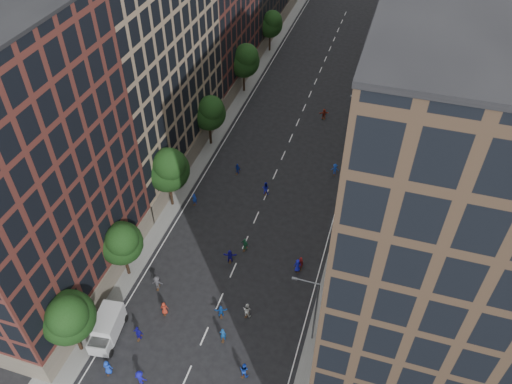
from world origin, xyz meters
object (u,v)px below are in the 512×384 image
streetlamp_far (363,121)px  skater_2 (244,370)px  streetlamp_near (314,308)px  cargo_van (107,328)px  skater_1 (223,335)px  skater_0 (108,368)px

streetlamp_far → skater_2: 39.33m
streetlamp_near → streetlamp_far: bearing=90.0°
cargo_van → skater_1: (11.31, 3.01, -0.50)m
streetlamp_far → cargo_van: 43.66m
skater_1 → streetlamp_far: bearing=-114.6°
streetlamp_near → skater_0: 20.45m
cargo_van → skater_2: (14.54, 0.03, -0.47)m
skater_0 → skater_1: bearing=-153.3°
skater_2 → streetlamp_near: bearing=-118.7°
streetlamp_far → skater_0: (-17.66, -42.39, -4.26)m
streetlamp_far → skater_0: 46.12m
skater_0 → skater_2: 13.03m
skater_1 → skater_0: bearing=24.0°
streetlamp_far → skater_1: (-8.37, -35.79, -4.26)m
cargo_van → skater_0: cargo_van is taller
streetlamp_near → skater_2: size_ratio=4.85×
streetlamp_far → skater_2: bearing=-97.6°
streetlamp_far → skater_2: streetlamp_far is taller
streetlamp_far → cargo_van: streetlamp_far is taller
skater_0 → skater_2: (12.51, 3.63, 0.02)m
streetlamp_near → skater_1: streetlamp_near is taller
streetlamp_near → cargo_van: (-19.68, -5.79, -3.76)m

